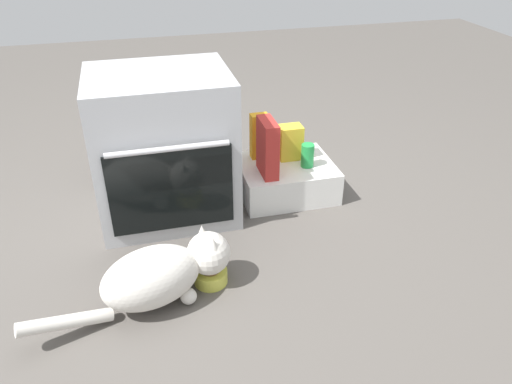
% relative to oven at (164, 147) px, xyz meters
% --- Properties ---
extents(ground, '(8.00, 8.00, 0.00)m').
position_rel_oven_xyz_m(ground, '(0.08, -0.39, -0.35)').
color(ground, '#56514C').
extents(oven, '(0.63, 0.56, 0.70)m').
position_rel_oven_xyz_m(oven, '(0.00, 0.00, 0.00)').
color(oven, '#B7BABF').
rests_on(oven, ground).
extents(pantry_cabinet, '(0.48, 0.40, 0.17)m').
position_rel_oven_xyz_m(pantry_cabinet, '(0.61, 0.02, -0.27)').
color(pantry_cabinet, white).
rests_on(pantry_cabinet, ground).
extents(food_bowl, '(0.14, 0.14, 0.09)m').
position_rel_oven_xyz_m(food_bowl, '(0.10, -0.59, -0.32)').
color(food_bowl, '#D1D14C').
rests_on(food_bowl, ground).
extents(cat, '(0.79, 0.33, 0.25)m').
position_rel_oven_xyz_m(cat, '(-0.09, -0.64, -0.22)').
color(cat, silver).
rests_on(cat, ground).
extents(snack_bag, '(0.12, 0.09, 0.18)m').
position_rel_oven_xyz_m(snack_bag, '(0.65, 0.08, -0.09)').
color(snack_bag, yellow).
rests_on(snack_bag, pantry_cabinet).
extents(soda_can, '(0.07, 0.07, 0.12)m').
position_rel_oven_xyz_m(soda_can, '(0.71, -0.03, -0.12)').
color(soda_can, green).
rests_on(soda_can, pantry_cabinet).
extents(cereal_box, '(0.07, 0.18, 0.28)m').
position_rel_oven_xyz_m(cereal_box, '(0.49, -0.05, -0.04)').
color(cereal_box, '#B72D28').
rests_on(cereal_box, pantry_cabinet).
extents(juice_carton, '(0.09, 0.06, 0.24)m').
position_rel_oven_xyz_m(juice_carton, '(0.50, 0.13, -0.06)').
color(juice_carton, orange).
rests_on(juice_carton, pantry_cabinet).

